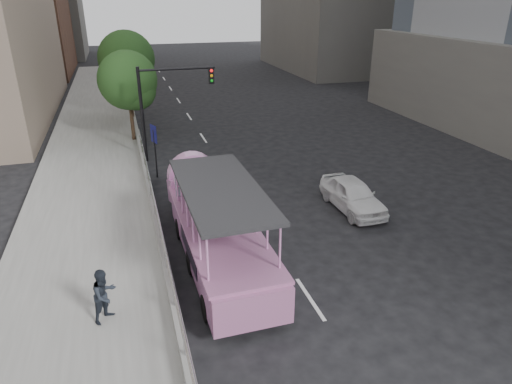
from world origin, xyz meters
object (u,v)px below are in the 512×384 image
at_px(street_tree_near, 130,83).
at_px(street_tree_far, 128,61).
at_px(car, 353,195).
at_px(pedestrian_mid, 105,295).
at_px(traffic_signal, 163,98).
at_px(duck_boat, 214,224).
at_px(parking_sign, 155,145).

distance_m(street_tree_near, street_tree_far, 6.02).
distance_m(car, pedestrian_mid, 11.42).
xyz_separation_m(car, street_tree_far, (-8.37, 18.45, 3.63)).
xyz_separation_m(traffic_signal, street_tree_near, (-1.60, 3.43, 0.32)).
bearing_deg(street_tree_far, duck_boat, -84.82).
height_order(pedestrian_mid, traffic_signal, traffic_signal).
distance_m(parking_sign, traffic_signal, 3.37).
bearing_deg(street_tree_far, car, -65.60).
relative_size(duck_boat, pedestrian_mid, 5.97).
bearing_deg(duck_boat, traffic_signal, 92.35).
xyz_separation_m(car, pedestrian_mid, (-10.23, -5.06, 0.42)).
height_order(duck_boat, pedestrian_mid, duck_boat).
bearing_deg(street_tree_far, pedestrian_mid, -94.52).
height_order(car, street_tree_far, street_tree_far).
relative_size(car, traffic_signal, 0.76).
relative_size(duck_boat, parking_sign, 3.42).
height_order(street_tree_near, street_tree_far, street_tree_far).
bearing_deg(pedestrian_mid, parking_sign, 34.22).
relative_size(traffic_signal, street_tree_far, 0.81).
bearing_deg(car, parking_sign, 139.91).
bearing_deg(traffic_signal, duck_boat, -87.65).
bearing_deg(street_tree_far, street_tree_near, -91.91).
bearing_deg(traffic_signal, street_tree_near, 114.98).
distance_m(car, street_tree_near, 15.44).
height_order(car, pedestrian_mid, pedestrian_mid).
xyz_separation_m(duck_boat, pedestrian_mid, (-3.71, -3.13, -0.07)).
bearing_deg(duck_boat, car, 16.45).
bearing_deg(pedestrian_mid, traffic_signal, 33.19).
xyz_separation_m(pedestrian_mid, street_tree_far, (1.86, 23.51, 3.22)).
height_order(parking_sign, street_tree_far, street_tree_far).
relative_size(duck_boat, street_tree_near, 1.65).
distance_m(pedestrian_mid, street_tree_near, 17.80).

